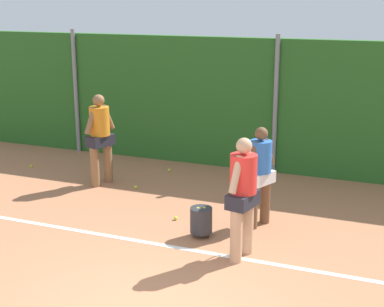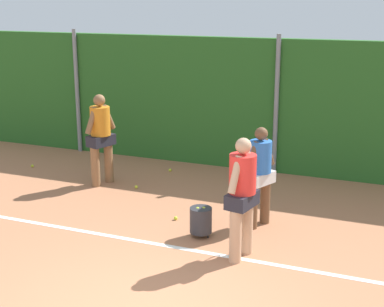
# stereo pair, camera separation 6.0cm
# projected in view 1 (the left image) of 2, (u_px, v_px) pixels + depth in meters

# --- Properties ---
(ground_plane) EXTENTS (26.86, 26.86, 0.00)m
(ground_plane) POSITION_uv_depth(u_px,v_px,m) (201.00, 255.00, 8.62)
(ground_plane) COLOR #B2704C
(hedge_fence_backdrop) EXTENTS (17.46, 0.25, 2.94)m
(hedge_fence_backdrop) POSITION_uv_depth(u_px,v_px,m) (277.00, 107.00, 12.40)
(hedge_fence_backdrop) COLOR #286023
(hedge_fence_backdrop) RESTS_ON ground_plane
(fence_post_left) EXTENTS (0.10, 0.10, 3.05)m
(fence_post_left) POSITION_uv_depth(u_px,v_px,m) (76.00, 92.00, 14.02)
(fence_post_left) COLOR gray
(fence_post_left) RESTS_ON ground_plane
(fence_post_center) EXTENTS (0.10, 0.10, 3.05)m
(fence_post_center) POSITION_uv_depth(u_px,v_px,m) (275.00, 106.00, 12.23)
(fence_post_center) COLOR gray
(fence_post_center) RESTS_ON ground_plane
(court_baseline_paint) EXTENTS (12.76, 0.10, 0.01)m
(court_baseline_paint) POSITION_uv_depth(u_px,v_px,m) (203.00, 252.00, 8.70)
(court_baseline_paint) COLOR white
(court_baseline_paint) RESTS_ON ground_plane
(player_foreground_near) EXTENTS (0.41, 0.84, 1.85)m
(player_foreground_near) POSITION_uv_depth(u_px,v_px,m) (243.00, 192.00, 8.28)
(player_foreground_near) COLOR tan
(player_foreground_near) RESTS_ON ground_plane
(player_midcourt) EXTENTS (0.47, 0.68, 1.73)m
(player_midcourt) POSITION_uv_depth(u_px,v_px,m) (260.00, 171.00, 9.48)
(player_midcourt) COLOR brown
(player_midcourt) RESTS_ON ground_plane
(player_backcourt_far) EXTENTS (0.47, 0.77, 1.89)m
(player_backcourt_far) POSITION_uv_depth(u_px,v_px,m) (100.00, 135.00, 11.61)
(player_backcourt_far) COLOR #8C603D
(player_backcourt_far) RESTS_ON ground_plane
(ball_hopper) EXTENTS (0.36, 0.36, 0.51)m
(ball_hopper) POSITION_uv_depth(u_px,v_px,m) (201.00, 220.00, 9.20)
(ball_hopper) COLOR #2D2D33
(ball_hopper) RESTS_ON ground_plane
(tennis_ball_0) EXTENTS (0.07, 0.07, 0.07)m
(tennis_ball_0) POSITION_uv_depth(u_px,v_px,m) (31.00, 166.00, 13.02)
(tennis_ball_0) COLOR #CCDB33
(tennis_ball_0) RESTS_ON ground_plane
(tennis_ball_2) EXTENTS (0.07, 0.07, 0.07)m
(tennis_ball_2) POSITION_uv_depth(u_px,v_px,m) (136.00, 187.00, 11.60)
(tennis_ball_2) COLOR #CCDB33
(tennis_ball_2) RESTS_ON ground_plane
(tennis_ball_3) EXTENTS (0.07, 0.07, 0.07)m
(tennis_ball_3) POSITION_uv_depth(u_px,v_px,m) (169.00, 170.00, 12.73)
(tennis_ball_3) COLOR #CCDB33
(tennis_ball_3) RESTS_ON ground_plane
(tennis_ball_4) EXTENTS (0.07, 0.07, 0.07)m
(tennis_ball_4) POSITION_uv_depth(u_px,v_px,m) (176.00, 218.00, 9.96)
(tennis_ball_4) COLOR #CCDB33
(tennis_ball_4) RESTS_ON ground_plane
(tennis_ball_6) EXTENTS (0.07, 0.07, 0.07)m
(tennis_ball_6) POSITION_uv_depth(u_px,v_px,m) (267.00, 190.00, 11.41)
(tennis_ball_6) COLOR #CCDB33
(tennis_ball_6) RESTS_ON ground_plane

